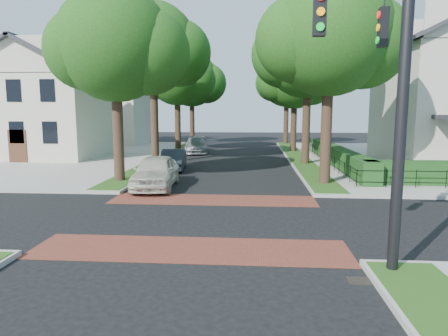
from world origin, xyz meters
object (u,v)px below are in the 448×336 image
at_px(traffic_signal, 391,75).
at_px(parked_car_front, 156,172).
at_px(parked_car_middle, 173,160).
at_px(parked_car_rear, 196,145).

relative_size(traffic_signal, parked_car_front, 1.62).
bearing_deg(parked_car_front, parked_car_middle, 89.20).
bearing_deg(traffic_signal, parked_car_middle, 117.36).
relative_size(traffic_signal, parked_car_rear, 1.58).
xyz_separation_m(traffic_signal, parked_car_front, (-8.08, 10.16, -3.87)).
relative_size(parked_car_front, parked_car_middle, 1.17).
xyz_separation_m(parked_car_middle, parked_car_rear, (-0.08, 11.00, 0.04)).
xyz_separation_m(traffic_signal, parked_car_rear, (-8.49, 27.25, -3.97)).
height_order(traffic_signal, parked_car_front, traffic_signal).
bearing_deg(parked_car_front, parked_car_rear, 87.47).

